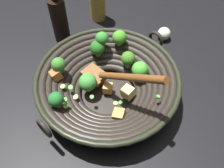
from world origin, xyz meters
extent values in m
plane|color=black|center=(0.00, 0.00, 0.00)|extent=(4.00, 4.00, 0.00)
cylinder|color=black|center=(0.00, 0.00, 0.01)|extent=(0.15, 0.15, 0.01)
torus|color=black|center=(0.00, 0.00, 0.02)|extent=(0.20, 0.20, 0.02)
torus|color=black|center=(0.00, 0.00, 0.03)|extent=(0.23, 0.23, 0.02)
torus|color=black|center=(0.00, 0.00, 0.04)|extent=(0.26, 0.26, 0.02)
torus|color=black|center=(0.00, 0.00, 0.05)|extent=(0.29, 0.29, 0.02)
torus|color=black|center=(0.00, 0.00, 0.05)|extent=(0.32, 0.32, 0.02)
torus|color=black|center=(0.00, 0.00, 0.06)|extent=(0.35, 0.35, 0.02)
torus|color=black|center=(0.00, 0.00, 0.07)|extent=(0.38, 0.38, 0.02)
torus|color=black|center=(0.00, 0.00, 0.08)|extent=(0.40, 0.40, 0.01)
torus|color=black|center=(-0.03, 0.21, 0.08)|extent=(0.05, 0.02, 0.05)
torus|color=black|center=(0.03, -0.21, 0.08)|extent=(0.05, 0.02, 0.05)
cylinder|color=#89B354|center=(-0.01, -0.15, 0.07)|extent=(0.02, 0.02, 0.02)
sphere|color=#20682A|center=(-0.01, -0.15, 0.10)|extent=(0.04, 0.04, 0.04)
cylinder|color=#6CB353|center=(-0.03, -0.04, 0.03)|extent=(0.03, 0.03, 0.02)
sphere|color=green|center=(-0.03, -0.04, 0.06)|extent=(0.05, 0.05, 0.05)
cylinder|color=#599A43|center=(-0.11, 0.06, 0.07)|extent=(0.02, 0.02, 0.02)
sphere|color=#31832E|center=(-0.11, 0.06, 0.10)|extent=(0.04, 0.04, 0.04)
cylinder|color=#5D953F|center=(-0.11, -0.09, 0.07)|extent=(0.03, 0.03, 0.02)
sphere|color=#387C2B|center=(-0.11, -0.09, 0.09)|extent=(0.04, 0.04, 0.04)
cylinder|color=#55A240|center=(0.03, 0.09, 0.04)|extent=(0.03, 0.03, 0.02)
sphere|color=green|center=(0.03, 0.09, 0.07)|extent=(0.05, 0.05, 0.05)
cylinder|color=#79B45E|center=(-0.09, 0.11, 0.07)|extent=(0.02, 0.02, 0.01)
sphere|color=#429326|center=(-0.09, 0.11, 0.10)|extent=(0.04, 0.04, 0.04)
cylinder|color=#75AF58|center=(-0.03, 0.10, 0.04)|extent=(0.02, 0.02, 0.02)
sphere|color=#3C7723|center=(-0.03, 0.10, 0.07)|extent=(0.04, 0.04, 0.04)
cylinder|color=#74B154|center=(-0.11, 0.05, 0.05)|extent=(0.03, 0.03, 0.01)
sphere|color=#22641E|center=(-0.11, 0.05, 0.08)|extent=(0.05, 0.05, 0.05)
cube|color=#D79548|center=(0.00, 0.00, 0.03)|extent=(0.04, 0.04, 0.03)
cube|color=#C68434|center=(0.09, -0.03, 0.04)|extent=(0.04, 0.04, 0.04)
cube|color=#DBBE6C|center=(0.05, 0.03, 0.04)|extent=(0.04, 0.04, 0.04)
cube|color=#BB6433|center=(-0.10, -0.10, 0.07)|extent=(0.03, 0.03, 0.03)
cylinder|color=#99D166|center=(-0.02, -0.09, 0.04)|extent=(0.02, 0.02, 0.01)
cylinder|color=#56B247|center=(0.01, -0.06, 0.05)|extent=(0.01, 0.01, 0.01)
cylinder|color=#99D166|center=(-0.06, -0.11, 0.06)|extent=(0.02, 0.02, 0.01)
cylinder|color=#56B247|center=(-0.01, -0.13, 0.08)|extent=(0.02, 0.02, 0.00)
cylinder|color=#56B247|center=(0.06, -0.01, 0.04)|extent=(0.02, 0.02, 0.01)
cylinder|color=#99D166|center=(0.00, -0.13, 0.07)|extent=(0.02, 0.02, 0.01)
cylinder|color=#99D166|center=(0.06, -0.02, 0.05)|extent=(0.02, 0.02, 0.00)
cylinder|color=#6BC651|center=(-0.05, -0.09, 0.06)|extent=(0.02, 0.02, 0.01)
cylinder|color=#56B247|center=(0.13, 0.06, 0.09)|extent=(0.01, 0.01, 0.01)
cube|color=brown|center=(-0.05, -0.01, 0.05)|extent=(0.08, 0.06, 0.01)
cylinder|color=brown|center=(0.07, 0.01, 0.14)|extent=(0.20, 0.05, 0.16)
cylinder|color=black|center=(-0.29, 0.02, 0.08)|extent=(0.05, 0.05, 0.16)
sphere|color=silver|center=(-0.07, 0.30, 0.02)|extent=(0.04, 0.04, 0.04)
camera|label=1|loc=(0.34, -0.24, 0.60)|focal=39.88mm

